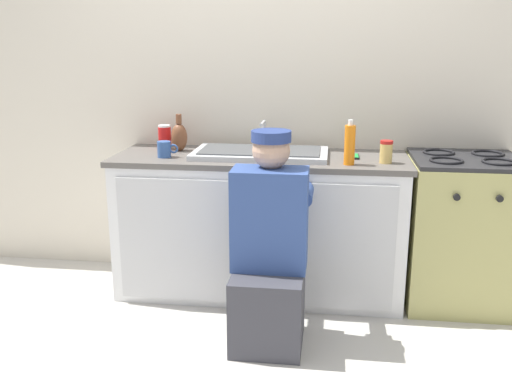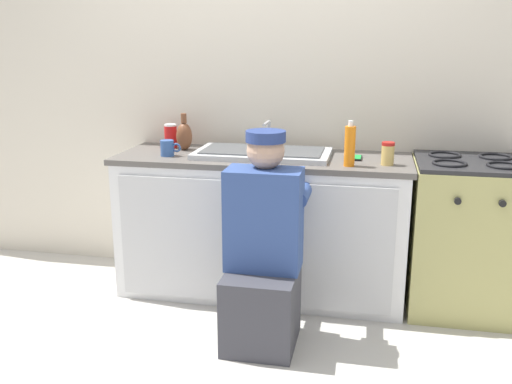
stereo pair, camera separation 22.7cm
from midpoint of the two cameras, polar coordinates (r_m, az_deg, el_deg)
ground_plane at (r=3.42m, az=1.60°, el=-11.71°), size 12.00×12.00×0.00m
back_wall at (r=3.71m, az=3.54°, el=10.51°), size 6.00×0.10×2.50m
counter_cabinet at (r=3.53m, az=2.48°, el=-3.57°), size 1.72×0.62×0.83m
countertop at (r=3.42m, az=2.59°, el=3.35°), size 1.76×0.62×0.03m
sink_double_basin at (r=3.42m, az=2.60°, el=3.95°), size 0.80×0.44×0.19m
stove_range at (r=3.55m, az=21.99°, el=-4.07°), size 0.62×0.62×0.90m
plumber_person at (r=2.92m, az=2.95°, el=-6.63°), size 0.42×0.61×1.10m
coffee_mug at (r=3.43m, az=-6.95°, el=4.37°), size 0.13×0.08×0.09m
vase_decorative at (r=3.61m, az=-5.40°, el=5.62°), size 0.10×0.10×0.23m
soda_cup_red at (r=3.70m, az=-6.78°, el=5.57°), size 0.08×0.08×0.15m
soap_bottle_orange at (r=3.18m, az=11.40°, el=4.55°), size 0.06×0.06×0.25m
condiment_jar at (r=3.26m, az=15.00°, el=3.72°), size 0.07×0.07×0.13m
cell_phone at (r=3.40m, az=11.85°, el=3.36°), size 0.07×0.14×0.01m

